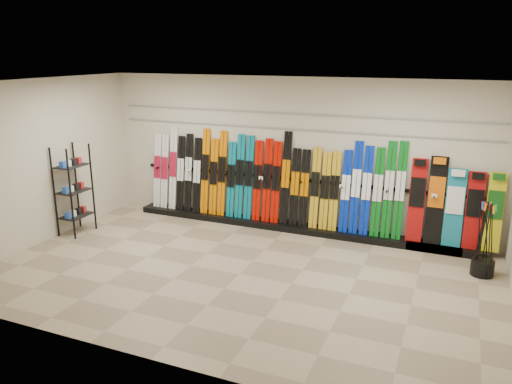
% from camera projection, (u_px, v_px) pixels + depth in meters
% --- Properties ---
extents(floor, '(8.00, 8.00, 0.00)m').
position_uv_depth(floor, '(239.00, 274.00, 8.03)').
color(floor, '#87755D').
rests_on(floor, ground).
extents(back_wall, '(8.00, 0.00, 8.00)m').
position_uv_depth(back_wall, '(291.00, 154.00, 9.84)').
color(back_wall, beige).
rests_on(back_wall, floor).
extents(left_wall, '(0.00, 5.00, 5.00)m').
position_uv_depth(left_wall, '(39.00, 162.00, 9.10)').
color(left_wall, beige).
rests_on(left_wall, floor).
extents(ceiling, '(8.00, 8.00, 0.00)m').
position_uv_depth(ceiling, '(238.00, 84.00, 7.21)').
color(ceiling, silver).
rests_on(ceiling, back_wall).
extents(ski_rack_base, '(8.00, 0.40, 0.12)m').
position_uv_depth(ski_rack_base, '(297.00, 228.00, 9.96)').
color(ski_rack_base, black).
rests_on(ski_rack_base, floor).
extents(skis, '(5.36, 0.28, 1.83)m').
position_uv_depth(skis, '(267.00, 181.00, 10.02)').
color(skis, silver).
rests_on(skis, ski_rack_base).
extents(snowboards, '(1.56, 0.24, 1.57)m').
position_uv_depth(snowboards, '(453.00, 206.00, 8.76)').
color(snowboards, '#990C0C').
rests_on(snowboards, ski_rack_base).
extents(accessory_rack, '(0.40, 0.60, 1.75)m').
position_uv_depth(accessory_rack, '(74.00, 190.00, 9.64)').
color(accessory_rack, black).
rests_on(accessory_rack, floor).
extents(pole_bin, '(0.36, 0.36, 0.25)m').
position_uv_depth(pole_bin, '(482.00, 268.00, 7.97)').
color(pole_bin, black).
rests_on(pole_bin, floor).
extents(ski_poles, '(0.32, 0.31, 1.18)m').
position_uv_depth(ski_poles, '(483.00, 239.00, 7.87)').
color(ski_poles, black).
rests_on(ski_poles, pole_bin).
extents(slatwall_rail_0, '(7.60, 0.02, 0.03)m').
position_uv_depth(slatwall_rail_0, '(291.00, 129.00, 9.69)').
color(slatwall_rail_0, gray).
rests_on(slatwall_rail_0, back_wall).
extents(slatwall_rail_1, '(7.60, 0.02, 0.03)m').
position_uv_depth(slatwall_rail_1, '(292.00, 114.00, 9.61)').
color(slatwall_rail_1, gray).
rests_on(slatwall_rail_1, back_wall).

